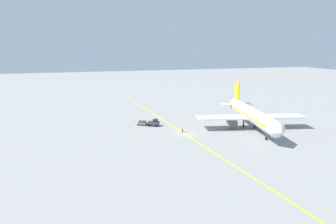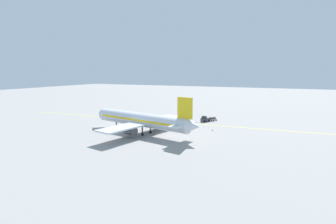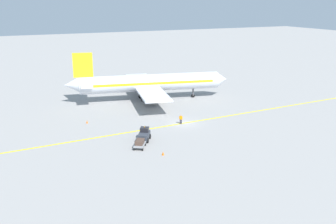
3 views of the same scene
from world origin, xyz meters
name	(u,v)px [view 3 (image 3 of 3)]	position (x,y,z in m)	size (l,w,h in m)	color
ground_plane	(183,123)	(0.00, 0.00, 0.00)	(400.00, 400.00, 0.00)	gray
apron_yellow_centreline	(183,123)	(0.00, 0.00, 0.00)	(0.40, 120.00, 0.01)	yellow
airplane_at_gate	(148,83)	(-18.17, 0.98, 3.71)	(28.47, 35.29, 10.60)	silver
baggage_tug_dark	(144,135)	(5.09, -9.49, 0.90)	(3.33, 2.91, 2.11)	#333842
baggage_cart_trailing	(140,143)	(7.86, -11.29, 0.76)	(2.94, 2.59, 1.24)	gray
ground_crew_worker	(181,119)	(0.17, -0.59, 0.91)	(0.39, 0.49, 1.68)	#23232D
traffic_cone_near_nose	(87,122)	(-7.31, -15.30, 0.28)	(0.32, 0.32, 0.55)	orange
traffic_cone_mid_apron	(163,153)	(11.86, -9.38, 0.28)	(0.32, 0.32, 0.55)	orange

